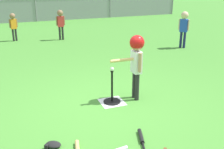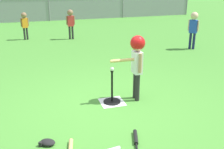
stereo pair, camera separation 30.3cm
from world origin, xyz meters
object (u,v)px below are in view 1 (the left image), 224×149
Objects in this scene: fielder_deep_center at (184,25)px; fielder_near_right at (13,23)px; glove_near_bats at (53,145)px; batter_child at (136,54)px; spare_bat_black at (142,139)px; fielder_near_left at (60,21)px; batting_tee at (112,98)px; baseball_on_tee at (112,69)px.

fielder_near_right is (-5.04, 2.98, -0.12)m from fielder_deep_center.
fielder_near_right is 7.08m from glove_near_bats.
spare_bat_black is (-0.53, -1.34, -0.85)m from batter_child.
spare_bat_black is 2.41× the size of glove_near_bats.
spare_bat_black is at bearing -111.66° from batter_child.
fielder_deep_center is at bearing -36.70° from fielder_near_left.
batting_tee is 0.50× the size of batter_child.
fielder_near_left is 6.82m from glove_near_bats.
fielder_deep_center reaches higher than fielder_near_right.
spare_bat_black is at bearing -92.59° from baseball_on_tee.
batter_child reaches higher than spare_bat_black.
fielder_deep_center reaches higher than glove_near_bats.
batting_tee reaches higher than spare_bat_black.
fielder_deep_center is at bearing 50.01° from spare_bat_black.
baseball_on_tee is at bearing 45.00° from batting_tee.
glove_near_bats is at bearing -149.15° from batter_child.
fielder_deep_center reaches higher than spare_bat_black.
batter_child is 1.06× the size of fielder_deep_center.
fielder_deep_center is 5.86m from fielder_near_right.
batter_child is 1.68m from spare_bat_black.
batter_child is at bearing 30.85° from glove_near_bats.
fielder_near_left is 1.65m from fielder_near_right.
fielder_near_right is at bearing 107.62° from batter_child.
batter_child is 5.61m from fielder_near_left.
spare_bat_black is at bearing -129.99° from fielder_deep_center.
spare_bat_black is at bearing -79.40° from fielder_near_right.
fielder_near_left is at bearing -14.55° from fielder_near_right.
fielder_deep_center reaches higher than fielder_near_left.
baseball_on_tee is 0.06× the size of batter_child.
spare_bat_black is at bearing -92.59° from batting_tee.
fielder_deep_center is 4.30m from fielder_near_left.
batter_child is at bearing -0.48° from baseball_on_tee.
fielder_near_left reaches higher than batting_tee.
fielder_deep_center is 1.18× the size of fielder_near_right.
fielder_near_left is at bearing 93.20° from batter_child.
glove_near_bats is (-1.27, -1.04, -0.06)m from batting_tee.
batting_tee is at bearing -76.55° from fielder_near_right.
spare_bat_black is at bearing -13.97° from glove_near_bats.
batter_child is at bearing -86.80° from fielder_near_left.
fielder_near_left is (0.16, 5.59, 0.03)m from baseball_on_tee.
fielder_deep_center is 6.39m from glove_near_bats.
glove_near_bats is at bearing 166.03° from spare_bat_black.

